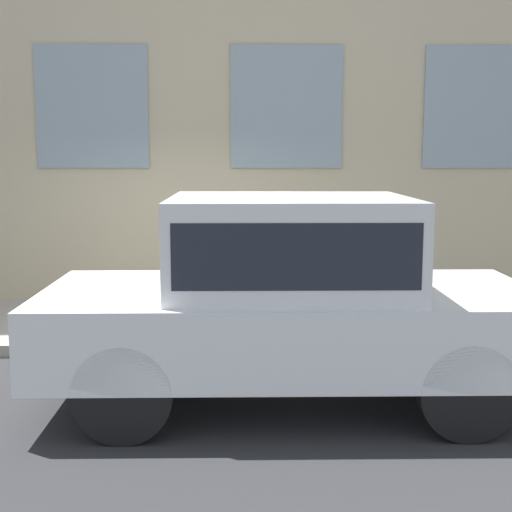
# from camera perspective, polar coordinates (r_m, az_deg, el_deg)

# --- Properties ---
(ground_plane) EXTENTS (80.00, 80.00, 0.00)m
(ground_plane) POSITION_cam_1_polar(r_m,az_deg,el_deg) (7.95, -6.40, -8.03)
(ground_plane) COLOR #2D2D30
(sidewalk) EXTENTS (2.48, 60.00, 0.14)m
(sidewalk) POSITION_cam_1_polar(r_m,az_deg,el_deg) (9.13, -5.68, -5.45)
(sidewalk) COLOR #A8A093
(sidewalk) RESTS_ON ground_plane
(fire_hydrant) EXTENTS (0.27, 0.40, 0.73)m
(fire_hydrant) POSITION_cam_1_polar(r_m,az_deg,el_deg) (8.17, -2.09, -3.87)
(fire_hydrant) COLOR gold
(fire_hydrant) RESTS_ON sidewalk
(person) EXTENTS (0.33, 0.22, 1.37)m
(person) POSITION_cam_1_polar(r_m,az_deg,el_deg) (8.49, 2.00, -0.31)
(person) COLOR #232328
(person) RESTS_ON sidewalk
(parked_car_white_near) EXTENTS (1.97, 4.30, 1.85)m
(parked_car_white_near) POSITION_cam_1_polar(r_m,az_deg,el_deg) (6.29, 2.68, -2.87)
(parked_car_white_near) COLOR black
(parked_car_white_near) RESTS_ON ground_plane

